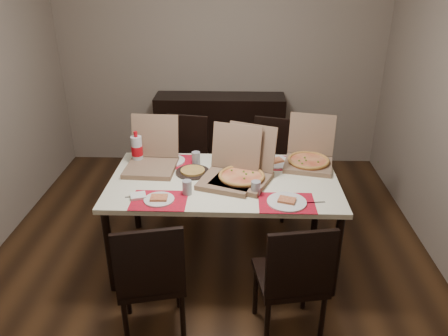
{
  "coord_description": "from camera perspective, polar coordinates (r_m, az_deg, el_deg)",
  "views": [
    {
      "loc": [
        0.22,
        -3.11,
        2.32
      ],
      "look_at": [
        0.11,
        -0.04,
        0.85
      ],
      "focal_mm": 35.0,
      "sensor_mm": 36.0,
      "label": 1
    }
  ],
  "objects": [
    {
      "name": "ground",
      "position": [
        3.9,
        -1.65,
        -11.19
      ],
      "size": [
        3.8,
        4.0,
        0.02
      ],
      "primitive_type": "cube",
      "color": "#3C2412",
      "rests_on": "ground"
    },
    {
      "name": "room_walls",
      "position": [
        3.6,
        -1.57,
        16.18
      ],
      "size": [
        3.84,
        4.02,
        2.62
      ],
      "color": "gray",
      "rests_on": "ground"
    },
    {
      "name": "sideboard",
      "position": [
        5.24,
        -0.52,
        4.67
      ],
      "size": [
        1.5,
        0.4,
        0.9
      ],
      "primitive_type": "cube",
      "color": "black",
      "rests_on": "ground"
    },
    {
      "name": "dining_table",
      "position": [
        3.48,
        -0.0,
        -2.47
      ],
      "size": [
        1.8,
        1.0,
        0.75
      ],
      "color": "white",
      "rests_on": "ground"
    },
    {
      "name": "chair_near_left",
      "position": [
        2.88,
        -9.52,
        -13.78
      ],
      "size": [
        0.5,
        0.5,
        0.93
      ],
      "color": "black",
      "rests_on": "ground"
    },
    {
      "name": "chair_near_right",
      "position": [
        2.87,
        9.01,
        -13.93
      ],
      "size": [
        0.49,
        0.49,
        0.93
      ],
      "color": "black",
      "rests_on": "ground"
    },
    {
      "name": "chair_far_left",
      "position": [
        4.41,
        -5.12,
        1.25
      ],
      "size": [
        0.49,
        0.49,
        0.93
      ],
      "color": "black",
      "rests_on": "ground"
    },
    {
      "name": "chair_far_right",
      "position": [
        4.35,
        6.22,
        0.81
      ],
      "size": [
        0.52,
        0.52,
        0.93
      ],
      "color": "black",
      "rests_on": "ground"
    },
    {
      "name": "setting_near_left",
      "position": [
        3.2,
        -7.81,
        -3.63
      ],
      "size": [
        0.49,
        0.3,
        0.11
      ],
      "color": "red",
      "rests_on": "dining_table"
    },
    {
      "name": "setting_near_right",
      "position": [
        3.17,
        7.2,
        -3.97
      ],
      "size": [
        0.53,
        0.3,
        0.11
      ],
      "color": "red",
      "rests_on": "dining_table"
    },
    {
      "name": "setting_far_left",
      "position": [
        3.76,
        -6.48,
        1.05
      ],
      "size": [
        0.51,
        0.3,
        0.11
      ],
      "color": "red",
      "rests_on": "dining_table"
    },
    {
      "name": "setting_far_right",
      "position": [
        3.74,
        6.06,
        0.94
      ],
      "size": [
        0.53,
        0.3,
        0.11
      ],
      "color": "red",
      "rests_on": "dining_table"
    },
    {
      "name": "napkin_loose",
      "position": [
        3.34,
        -0.09,
        -2.35
      ],
      "size": [
        0.16,
        0.16,
        0.02
      ],
      "primitive_type": "cube",
      "rotation": [
        0.0,
        0.0,
        0.78
      ],
      "color": "white",
      "rests_on": "dining_table"
    },
    {
      "name": "pizza_box_center",
      "position": [
        3.41,
        2.53,
        -0.72
      ],
      "size": [
        0.54,
        0.56,
        0.4
      ],
      "color": "#7C5E47",
      "rests_on": "dining_table"
    },
    {
      "name": "pizza_box_right",
      "position": [
        3.75,
        11.01,
        1.27
      ],
      "size": [
        0.47,
        0.5,
        0.39
      ],
      "color": "#7C5E47",
      "rests_on": "dining_table"
    },
    {
      "name": "pizza_box_left",
      "position": [
        3.67,
        -9.39,
        0.98
      ],
      "size": [
        0.42,
        0.46,
        0.4
      ],
      "color": "#7C5E47",
      "rests_on": "dining_table"
    },
    {
      "name": "pizza_box_extra",
      "position": [
        3.41,
        0.76,
        -0.7
      ],
      "size": [
        0.52,
        0.55,
        0.4
      ],
      "color": "#7C5E47",
      "rests_on": "dining_table"
    },
    {
      "name": "faina_plate",
      "position": [
        3.56,
        -4.1,
        -0.47
      ],
      "size": [
        0.28,
        0.28,
        0.03
      ],
      "color": "black",
      "rests_on": "dining_table"
    },
    {
      "name": "dip_bowl",
      "position": [
        3.61,
        1.75,
        0.03
      ],
      "size": [
        0.14,
        0.14,
        0.03
      ],
      "primitive_type": "imported",
      "rotation": [
        0.0,
        0.0,
        -0.23
      ],
      "color": "white",
      "rests_on": "dining_table"
    },
    {
      "name": "soda_bottle",
      "position": [
        3.76,
        -11.29,
        2.34
      ],
      "size": [
        0.1,
        0.1,
        0.29
      ],
      "color": "silver",
      "rests_on": "dining_table"
    }
  ]
}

